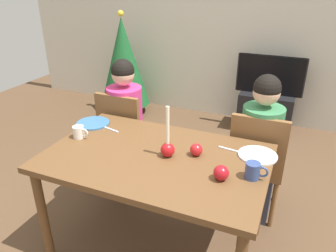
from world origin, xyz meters
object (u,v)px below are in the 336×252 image
object	(u,v)px
chair_right	(257,160)
apple_near_candle	(221,173)
tv	(270,75)
chair_left	(125,133)
plate_right	(258,155)
plate_left	(93,123)
apple_by_left_plate	(196,150)
dining_table	(156,167)
mug_left	(79,132)
candle_centerpiece	(168,146)
person_right_child	(259,151)
christmas_tree	(123,62)
tv_stand	(265,112)
person_left_child	(126,126)
mug_right	(253,171)

from	to	relation	value
chair_right	apple_near_candle	distance (m)	0.77
tv	chair_left	bearing A→B (deg)	-121.15
tv	plate_right	distance (m)	2.06
plate_left	apple_by_left_plate	size ratio (longest dim) A/B	3.11
apple_by_left_plate	dining_table	bearing A→B (deg)	-156.40
mug_left	candle_centerpiece	bearing A→B (deg)	0.61
plate_left	dining_table	bearing A→B (deg)	-20.94
person_right_child	apple_by_left_plate	xyz separation A→B (m)	(-0.33, -0.54, 0.22)
christmas_tree	plate_left	distance (m)	2.05
tv_stand	plate_right	world-z (taller)	plate_right
person_left_child	chair_right	bearing A→B (deg)	-1.61
chair_right	tv_stand	bearing A→B (deg)	94.45
plate_right	apple_near_candle	xyz separation A→B (m)	(-0.15, -0.34, 0.04)
candle_centerpiece	mug_left	size ratio (longest dim) A/B	2.81
plate_left	mug_left	xyz separation A→B (m)	(0.05, -0.23, 0.04)
christmas_tree	apple_by_left_plate	distance (m)	2.64
tv_stand	plate_left	xyz separation A→B (m)	(-1.08, -2.05, 0.52)
chair_left	apple_near_candle	bearing A→B (deg)	-34.23
candle_centerpiece	person_right_child	bearing A→B (deg)	51.47
plate_left	mug_right	size ratio (longest dim) A/B	1.95
tv_stand	christmas_tree	size ratio (longest dim) A/B	0.46
dining_table	chair_left	xyz separation A→B (m)	(-0.59, 0.61, -0.15)
person_left_child	christmas_tree	xyz separation A→B (m)	(-0.88, 1.48, 0.15)
chair_left	mug_right	world-z (taller)	chair_left
chair_right	apple_by_left_plate	distance (m)	0.66
person_left_child	plate_right	distance (m)	1.27
chair_right	apple_by_left_plate	xyz separation A→B (m)	(-0.33, -0.50, 0.28)
candle_centerpiece	mug_left	world-z (taller)	candle_centerpiece
person_left_child	plate_right	world-z (taller)	person_left_child
person_left_child	chair_left	bearing A→B (deg)	-90.00
chair_right	candle_centerpiece	size ratio (longest dim) A/B	2.67
chair_right	christmas_tree	size ratio (longest dim) A/B	0.65
person_right_child	mug_left	size ratio (longest dim) A/B	9.77
person_right_child	tv_stand	bearing A→B (deg)	94.53
plate_left	mug_left	bearing A→B (deg)	-78.28
person_left_child	candle_centerpiece	xyz separation A→B (m)	(0.66, -0.62, 0.25)
tv_stand	christmas_tree	xyz separation A→B (m)	(-1.90, -0.18, 0.48)
chair_right	tv	world-z (taller)	tv
tv_stand	mug_right	size ratio (longest dim) A/B	5.00
apple_by_left_plate	tv_stand	bearing A→B (deg)	84.87
tv_stand	chair_left	bearing A→B (deg)	-121.16
person_right_child	christmas_tree	size ratio (longest dim) A/B	0.85
dining_table	candle_centerpiece	bearing A→B (deg)	17.66
chair_left	plate_left	world-z (taller)	chair_left
tv_stand	plate_right	size ratio (longest dim) A/B	2.61
candle_centerpiece	mug_right	world-z (taller)	candle_centerpiece
plate_right	apple_by_left_plate	bearing A→B (deg)	-158.69
dining_table	mug_left	size ratio (longest dim) A/B	11.67
chair_right	plate_right	bearing A→B (deg)	-84.83
chair_right	plate_right	world-z (taller)	chair_right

